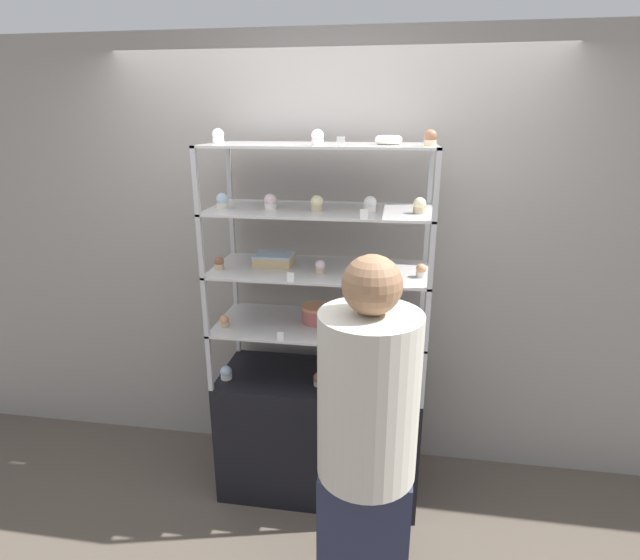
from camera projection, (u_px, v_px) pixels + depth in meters
name	position (u px, v px, depth m)	size (l,w,h in m)	color
ground_plane	(320.00, 483.00, 3.06)	(20.00, 20.00, 0.00)	brown
back_wall	(330.00, 262.00, 3.04)	(8.00, 0.05, 2.60)	gray
display_base	(320.00, 431.00, 2.95)	(1.14, 0.51, 0.74)	black
display_riser_lower	(320.00, 328.00, 2.74)	(1.14, 0.51, 0.32)	#B7B7BC
display_riser_middle	(320.00, 272.00, 2.64)	(1.14, 0.51, 0.32)	#B7B7BC
display_riser_upper	(320.00, 213.00, 2.55)	(1.14, 0.51, 0.32)	#B7B7BC
display_riser_top	(320.00, 148.00, 2.45)	(1.14, 0.51, 0.32)	#B7B7BC
layer_cake_centerpiece	(316.00, 314.00, 2.75)	(0.16, 0.16, 0.10)	#C66660
sheet_cake_frosted	(274.00, 259.00, 2.70)	(0.21, 0.17, 0.06)	#DBBC84
cupcake_0	(226.00, 373.00, 2.80)	(0.07, 0.07, 0.08)	white
cupcake_1	(319.00, 379.00, 2.73)	(0.07, 0.07, 0.08)	#CCB28C
cupcake_2	(412.00, 386.00, 2.66)	(0.07, 0.07, 0.08)	#CCB28C
price_tag_0	(367.00, 398.00, 2.57)	(0.04, 0.00, 0.04)	white
cupcake_3	(225.00, 321.00, 2.70)	(0.05, 0.05, 0.06)	#CCB28C
cupcake_4	(414.00, 329.00, 2.60)	(0.05, 0.05, 0.06)	#CCB28C
price_tag_1	(280.00, 336.00, 2.53)	(0.04, 0.00, 0.04)	white
cupcake_5	(219.00, 263.00, 2.61)	(0.05, 0.05, 0.07)	#CCB28C
cupcake_6	(320.00, 267.00, 2.55)	(0.05, 0.05, 0.07)	#CCB28C
cupcake_7	(371.00, 267.00, 2.54)	(0.05, 0.05, 0.07)	#CCB28C
cupcake_8	(421.00, 271.00, 2.49)	(0.05, 0.05, 0.07)	beige
price_tag_2	(291.00, 277.00, 2.43)	(0.04, 0.00, 0.04)	white
cupcake_9	(223.00, 201.00, 2.54)	(0.06, 0.06, 0.08)	beige
cupcake_10	(270.00, 202.00, 2.52)	(0.06, 0.06, 0.08)	white
cupcake_11	(317.00, 203.00, 2.47)	(0.06, 0.06, 0.08)	#CCB28C
cupcake_12	(370.00, 204.00, 2.44)	(0.06, 0.06, 0.08)	white
cupcake_13	(419.00, 206.00, 2.40)	(0.06, 0.06, 0.08)	#CCB28C
price_tag_3	(364.00, 214.00, 2.28)	(0.04, 0.00, 0.04)	white
cupcake_14	(218.00, 136.00, 2.45)	(0.06, 0.06, 0.07)	white
cupcake_15	(317.00, 138.00, 2.31)	(0.06, 0.06, 0.07)	beige
cupcake_16	(430.00, 138.00, 2.23)	(0.06, 0.06, 0.07)	#CCB28C
price_tag_4	(341.00, 142.00, 2.20)	(0.04, 0.00, 0.04)	white
donut_glazed	(389.00, 140.00, 2.38)	(0.13, 0.13, 0.04)	#EFE5CC
customer_figure	(367.00, 445.00, 1.98)	(0.39, 0.39, 1.68)	#282D47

